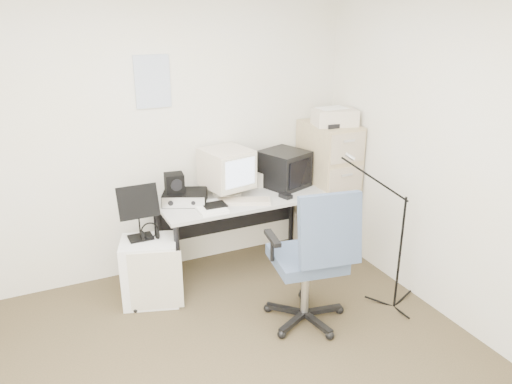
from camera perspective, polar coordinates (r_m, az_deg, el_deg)
name	(u,v)px	position (r m, az deg, el deg)	size (l,w,h in m)	color
wall_back	(159,139)	(4.50, -11.08, 5.98)	(3.60, 0.02, 2.50)	silver
wall_right	(470,169)	(3.90, 23.22, 2.44)	(0.02, 3.60, 2.50)	silver
wall_calendar	(152,82)	(4.38, -11.75, 12.25)	(0.30, 0.02, 0.44)	white
filing_cabinet	(327,188)	(5.01, 8.12, 0.46)	(0.40, 0.60, 1.30)	tan
printer	(335,117)	(4.76, 8.98, 8.45)	(0.39, 0.27, 0.15)	#BFB3A1
desk	(241,232)	(4.67, -1.73, -4.64)	(1.50, 0.70, 0.73)	#ABABAB
crt_monitor	(227,172)	(4.50, -3.38, 2.27)	(0.38, 0.40, 0.43)	#BFB3A1
crt_tv	(284,169)	(4.74, 3.22, 2.68)	(0.37, 0.40, 0.34)	black
desk_speaker	(261,180)	(4.73, 0.56, 1.41)	(0.07, 0.07, 0.14)	beige
keyboard	(244,201)	(4.37, -1.33, -1.07)	(0.46, 0.16, 0.03)	#BFB3A1
mouse	(286,196)	(4.48, 3.41, -0.45)	(0.07, 0.12, 0.04)	black
radio_receiver	(185,197)	(4.39, -8.11, -0.60)	(0.37, 0.27, 0.11)	black
radio_speaker	(174,182)	(4.37, -9.32, 1.09)	(0.16, 0.15, 0.16)	black
papers	(210,207)	(4.26, -5.25, -1.76)	(0.24, 0.32, 0.02)	white
pc_tower	(306,238)	(4.97, 5.73, -5.27)	(0.19, 0.42, 0.40)	#BFB3A1
office_chair	(306,256)	(3.83, 5.79, -7.28)	(0.66, 0.66, 1.14)	slate
side_cart	(150,271)	(4.29, -11.99, -8.81)	(0.45, 0.36, 0.56)	silver
music_stand	(138,212)	(4.13, -13.30, -2.21)	(0.32, 0.17, 0.47)	black
headphones	(150,234)	(4.17, -12.04, -4.70)	(0.16, 0.16, 0.03)	black
mic_stand	(402,237)	(4.12, 16.33, -4.93)	(0.02, 0.02, 1.27)	black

